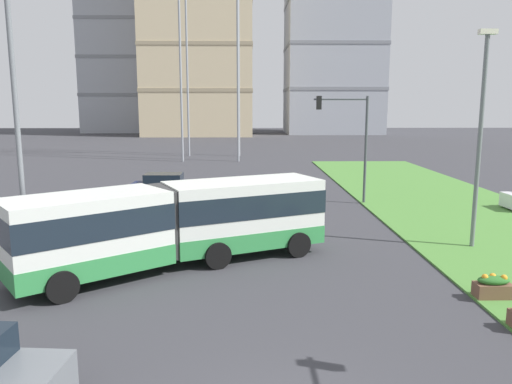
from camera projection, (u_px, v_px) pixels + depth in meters
name	position (u px, v px, depth m)	size (l,w,h in m)	color
articulated_bus	(177.00, 223.00, 18.32)	(11.32, 8.12, 3.00)	silver
car_navy_sedan	(166.00, 186.00, 32.38)	(4.44, 2.09, 1.58)	#19234C
flower_planter_2	(493.00, 286.00, 15.28)	(1.10, 0.56, 0.74)	brown
traffic_light_far_right	(350.00, 132.00, 29.76)	(3.26, 0.28, 6.49)	#474C51
streetlight_left	(17.00, 122.00, 16.77)	(0.70, 0.28, 9.80)	slate
streetlight_median	(480.00, 132.00, 20.13)	(0.70, 0.28, 8.86)	slate
apartment_tower_west	(120.00, 43.00, 114.57)	(15.09, 17.50, 40.29)	#9EA3AD
apartment_tower_westcentre	(198.00, 5.00, 99.29)	(21.81, 17.24, 51.43)	beige
apartment_tower_centre	(334.00, 5.00, 106.82)	(20.38, 17.78, 54.69)	#9EA3AD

